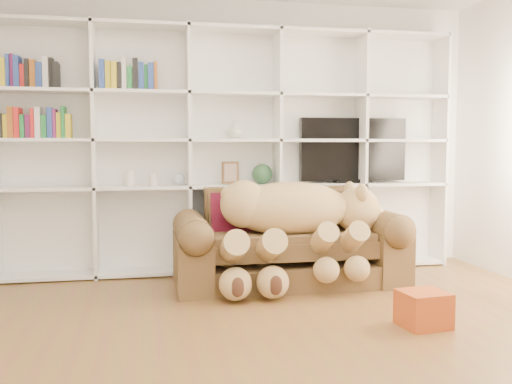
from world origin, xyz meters
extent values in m
plane|color=brown|center=(0.00, 0.00, 0.00)|extent=(5.00, 5.00, 0.00)
cube|color=white|center=(0.00, 2.50, 1.35)|extent=(5.00, 0.02, 2.70)
cube|color=white|center=(0.00, 2.46, 1.20)|extent=(4.40, 0.03, 2.40)
cube|color=white|center=(-1.32, 2.30, 1.20)|extent=(0.03, 0.35, 2.40)
cube|color=white|center=(-0.44, 2.30, 1.20)|extent=(0.03, 0.35, 2.40)
cube|color=white|center=(0.44, 2.30, 1.20)|extent=(0.03, 0.35, 2.40)
cube|color=white|center=(1.32, 2.30, 1.20)|extent=(0.03, 0.35, 2.40)
cube|color=white|center=(2.20, 2.30, 1.20)|extent=(0.03, 0.35, 2.40)
cube|color=white|center=(0.00, 2.30, 0.03)|extent=(4.40, 0.35, 0.03)
cube|color=white|center=(0.00, 2.30, 0.85)|extent=(4.40, 0.35, 0.03)
cube|color=white|center=(0.00, 2.30, 1.30)|extent=(4.40, 0.35, 0.03)
cube|color=white|center=(0.00, 2.30, 1.75)|extent=(4.40, 0.35, 0.03)
cube|color=white|center=(0.00, 2.30, 2.37)|extent=(4.40, 0.35, 0.03)
cube|color=brown|center=(0.40, 1.67, 0.10)|extent=(1.94, 0.79, 0.20)
cube|color=brown|center=(0.40, 1.65, 0.41)|extent=(1.44, 0.65, 0.28)
cube|color=brown|center=(0.40, 2.02, 0.60)|extent=(1.44, 0.19, 0.51)
cube|color=brown|center=(-0.47, 1.67, 0.25)|extent=(0.30, 0.88, 0.51)
cube|color=brown|center=(1.27, 1.67, 0.25)|extent=(0.30, 0.88, 0.51)
cylinder|color=brown|center=(-0.47, 1.67, 0.51)|extent=(0.30, 0.83, 0.30)
cylinder|color=brown|center=(1.27, 1.67, 0.51)|extent=(0.30, 0.83, 0.30)
ellipsoid|color=tan|center=(0.40, 1.62, 0.69)|extent=(1.10, 0.53, 0.47)
sphere|color=tan|center=(-0.02, 1.62, 0.74)|extent=(0.42, 0.42, 0.42)
sphere|color=tan|center=(1.03, 1.62, 0.66)|extent=(0.42, 0.42, 0.42)
sphere|color=beige|center=(1.19, 1.62, 0.61)|extent=(0.21, 0.21, 0.21)
sphere|color=#442618|center=(1.27, 1.62, 0.60)|extent=(0.07, 0.07, 0.07)
ellipsoid|color=tan|center=(1.01, 1.48, 0.83)|extent=(0.10, 0.16, 0.16)
ellipsoid|color=tan|center=(1.01, 1.77, 0.83)|extent=(0.10, 0.16, 0.16)
sphere|color=tan|center=(-0.15, 1.62, 0.83)|extent=(0.14, 0.14, 0.14)
cylinder|color=tan|center=(0.59, 1.33, 0.44)|extent=(0.18, 0.51, 0.37)
cylinder|color=tan|center=(0.86, 1.33, 0.44)|extent=(0.18, 0.51, 0.37)
cylinder|color=tan|center=(-0.17, 1.33, 0.40)|extent=(0.21, 0.59, 0.43)
cylinder|color=tan|center=(0.13, 1.33, 0.40)|extent=(0.21, 0.59, 0.43)
sphere|color=tan|center=(0.59, 1.16, 0.23)|extent=(0.22, 0.22, 0.22)
sphere|color=tan|center=(0.86, 1.16, 0.23)|extent=(0.22, 0.22, 0.22)
sphere|color=tan|center=(-0.17, 1.16, 0.15)|extent=(0.27, 0.27, 0.27)
sphere|color=tan|center=(0.13, 1.16, 0.15)|extent=(0.27, 0.27, 0.27)
cube|color=#5B0F21|center=(-0.09, 1.85, 0.63)|extent=(0.39, 0.23, 0.40)
cube|color=#BC4919|center=(1.01, 0.31, 0.12)|extent=(0.34, 0.32, 0.25)
cube|color=black|center=(1.26, 2.35, 1.21)|extent=(1.13, 0.08, 0.64)
cube|color=black|center=(1.26, 2.35, 0.89)|extent=(0.38, 0.18, 0.04)
cube|color=#56351D|center=(-0.03, 2.30, 0.98)|extent=(0.17, 0.06, 0.22)
sphere|color=#29512F|center=(0.29, 2.30, 0.97)|extent=(0.20, 0.20, 0.20)
cylinder|color=silver|center=(-1.00, 2.30, 0.94)|extent=(0.10, 0.10, 0.15)
cylinder|color=silver|center=(-0.78, 2.30, 0.93)|extent=(0.08, 0.08, 0.12)
sphere|color=silver|center=(-0.54, 2.30, 0.92)|extent=(0.11, 0.11, 0.11)
imported|color=beige|center=(0.00, 2.30, 1.40)|extent=(0.18, 0.18, 0.18)
camera|label=1|loc=(-0.87, -3.24, 1.24)|focal=40.00mm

